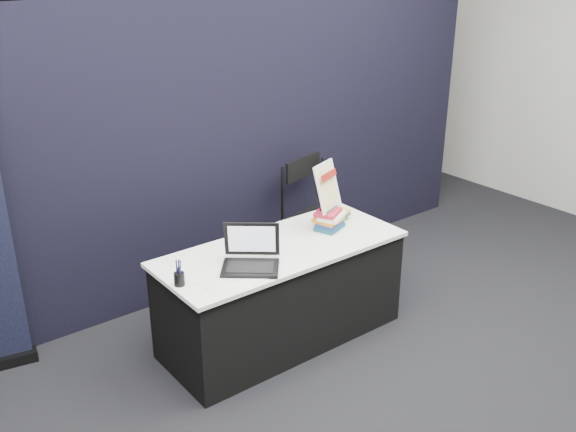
{
  "coord_description": "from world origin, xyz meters",
  "views": [
    {
      "loc": [
        -2.48,
        -2.71,
        2.69
      ],
      "look_at": [
        0.06,
        0.55,
        0.97
      ],
      "focal_mm": 40.0,
      "sensor_mm": 36.0,
      "label": 1
    }
  ],
  "objects_px": {
    "laptop": "(246,258)",
    "stacking_chair": "(316,214)",
    "info_sign": "(328,187)",
    "book_stack_tall": "(330,220)",
    "display_table": "(282,293)",
    "book_stack_short": "(334,215)"
  },
  "relations": [
    {
      "from": "stacking_chair",
      "to": "info_sign",
      "type": "bearing_deg",
      "value": -137.84
    },
    {
      "from": "display_table",
      "to": "info_sign",
      "type": "relative_size",
      "value": 4.85
    },
    {
      "from": "book_stack_tall",
      "to": "stacking_chair",
      "type": "relative_size",
      "value": 0.25
    },
    {
      "from": "laptop",
      "to": "info_sign",
      "type": "bearing_deg",
      "value": 50.43
    },
    {
      "from": "laptop",
      "to": "info_sign",
      "type": "distance_m",
      "value": 0.91
    },
    {
      "from": "laptop",
      "to": "book_stack_short",
      "type": "bearing_deg",
      "value": 52.71
    },
    {
      "from": "display_table",
      "to": "book_stack_short",
      "type": "relative_size",
      "value": 7.65
    },
    {
      "from": "book_stack_short",
      "to": "laptop",
      "type": "bearing_deg",
      "value": -166.64
    },
    {
      "from": "display_table",
      "to": "laptop",
      "type": "distance_m",
      "value": 0.59
    },
    {
      "from": "laptop",
      "to": "stacking_chair",
      "type": "distance_m",
      "value": 1.43
    },
    {
      "from": "laptop",
      "to": "book_stack_tall",
      "type": "relative_size",
      "value": 1.87
    },
    {
      "from": "display_table",
      "to": "book_stack_short",
      "type": "distance_m",
      "value": 0.75
    },
    {
      "from": "laptop",
      "to": "book_stack_short",
      "type": "relative_size",
      "value": 2.09
    },
    {
      "from": "book_stack_tall",
      "to": "stacking_chair",
      "type": "xyz_separation_m",
      "value": [
        0.37,
        0.58,
        -0.24
      ]
    },
    {
      "from": "display_table",
      "to": "book_stack_short",
      "type": "bearing_deg",
      "value": 11.94
    },
    {
      "from": "book_stack_short",
      "to": "stacking_chair",
      "type": "height_order",
      "value": "stacking_chair"
    },
    {
      "from": "laptop",
      "to": "stacking_chair",
      "type": "height_order",
      "value": "stacking_chair"
    },
    {
      "from": "display_table",
      "to": "book_stack_tall",
      "type": "bearing_deg",
      "value": 3.78
    },
    {
      "from": "display_table",
      "to": "book_stack_tall",
      "type": "height_order",
      "value": "book_stack_tall"
    },
    {
      "from": "info_sign",
      "to": "stacking_chair",
      "type": "relative_size",
      "value": 0.35
    },
    {
      "from": "laptop",
      "to": "info_sign",
      "type": "relative_size",
      "value": 1.33
    },
    {
      "from": "display_table",
      "to": "info_sign",
      "type": "height_order",
      "value": "info_sign"
    }
  ]
}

